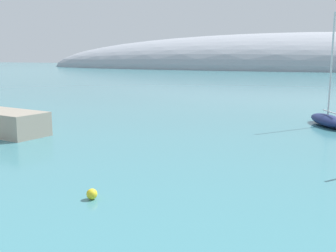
{
  "coord_description": "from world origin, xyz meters",
  "views": [
    {
      "loc": [
        12.98,
        -1.91,
        6.8
      ],
      "look_at": [
        1.03,
        28.35,
        1.06
      ],
      "focal_mm": 43.08,
      "sensor_mm": 36.0,
      "label": 1
    }
  ],
  "objects": [
    {
      "name": "distant_ridge",
      "position": [
        -0.57,
        209.84,
        0.0
      ],
      "size": [
        285.78,
        76.22,
        35.43
      ],
      "primitive_type": "ellipsoid",
      "color": "#999EA8",
      "rests_on": "ground"
    },
    {
      "name": "sailboat_navy_outer_mooring",
      "position": [
        13.22,
        39.79,
        0.64
      ],
      "size": [
        4.47,
        6.57,
        10.75
      ],
      "rotation": [
        0.0,
        0.0,
        1.98
      ],
      "color": "navy",
      "rests_on": "water"
    },
    {
      "name": "mooring_buoy_yellow",
      "position": [
        2.86,
        13.82,
        0.26
      ],
      "size": [
        0.53,
        0.53,
        0.53
      ],
      "primitive_type": "sphere",
      "color": "yellow",
      "rests_on": "water"
    }
  ]
}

